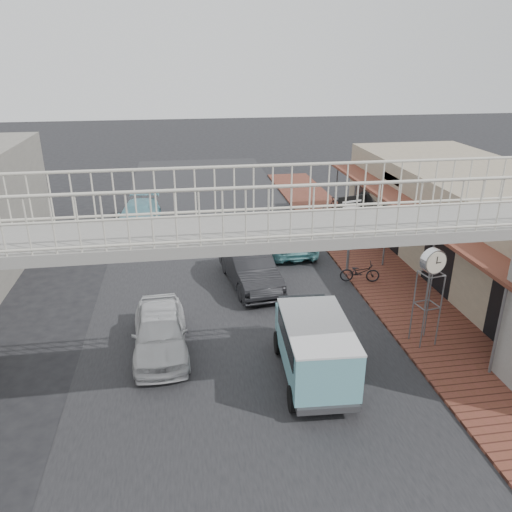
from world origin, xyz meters
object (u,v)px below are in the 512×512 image
object	(u,v)px
motorcycle_far	(337,206)
angkot_far	(138,216)
white_hatchback	(160,331)
angkot_van	(315,342)
street_clock	(433,266)
dark_sedan	(250,267)
motorcycle_near	(360,272)
angkot_curb	(286,237)
arrow_sign	(369,206)

from	to	relation	value
motorcycle_far	angkot_far	bearing A→B (deg)	91.00
white_hatchback	angkot_van	xyz separation A→B (m)	(4.32, -2.16, 0.52)
white_hatchback	motorcycle_far	distance (m)	15.78
motorcycle_far	street_clock	distance (m)	13.67
dark_sedan	street_clock	distance (m)	7.39
motorcycle_near	angkot_van	bearing A→B (deg)	161.07
angkot_curb	street_clock	bearing A→B (deg)	104.18
dark_sedan	angkot_van	distance (m)	6.58
street_clock	arrow_sign	xyz separation A→B (m)	(0.29, 6.04, 0.08)
white_hatchback	arrow_sign	distance (m)	10.17
white_hatchback	angkot_far	distance (m)	12.29
dark_sedan	angkot_curb	distance (m)	4.25
white_hatchback	street_clock	world-z (taller)	street_clock
angkot_van	angkot_curb	bearing A→B (deg)	85.47
dark_sedan	motorcycle_near	world-z (taller)	dark_sedan
white_hatchback	arrow_sign	bearing A→B (deg)	28.91
angkot_curb	angkot_van	bearing A→B (deg)	80.45
motorcycle_near	arrow_sign	size ratio (longest dim) A/B	0.47
motorcycle_far	dark_sedan	bearing A→B (deg)	142.27
motorcycle_far	street_clock	size ratio (longest dim) A/B	0.55
angkot_far	angkot_van	world-z (taller)	angkot_van
dark_sedan	motorcycle_near	size ratio (longest dim) A/B	2.89
dark_sedan	angkot_far	xyz separation A→B (m)	(-4.86, 7.86, -0.07)
angkot_far	motorcycle_far	world-z (taller)	angkot_far
white_hatchback	angkot_curb	bearing A→B (deg)	52.23
motorcycle_far	angkot_curb	bearing A→B (deg)	138.78
angkot_curb	angkot_far	size ratio (longest dim) A/B	0.94
angkot_curb	street_clock	size ratio (longest dim) A/B	1.39
dark_sedan	motorcycle_near	distance (m)	4.42
angkot_curb	motorcycle_near	bearing A→B (deg)	114.99
angkot_curb	angkot_van	xyz separation A→B (m)	(-1.38, -10.10, 0.61)
white_hatchback	angkot_van	distance (m)	4.85
angkot_far	motorcycle_near	world-z (taller)	angkot_far
angkot_far	angkot_van	distance (m)	15.48
angkot_curb	angkot_van	size ratio (longest dim) A/B	1.10
angkot_van	street_clock	xyz separation A→B (m)	(3.91, 1.24, 1.52)
dark_sedan	street_clock	world-z (taller)	street_clock
angkot_van	motorcycle_far	size ratio (longest dim) A/B	2.28
white_hatchback	dark_sedan	world-z (taller)	dark_sedan
motorcycle_near	motorcycle_far	bearing A→B (deg)	-0.01
arrow_sign	street_clock	bearing A→B (deg)	-106.42
dark_sedan	motorcycle_far	world-z (taller)	dark_sedan
dark_sedan	angkot_van	xyz separation A→B (m)	(0.88, -6.50, 0.47)
angkot_curb	dark_sedan	bearing A→B (deg)	56.06
angkot_van	arrow_sign	xyz separation A→B (m)	(4.20, 7.28, 1.59)
angkot_curb	angkot_van	distance (m)	10.21
dark_sedan	angkot_far	distance (m)	9.24
angkot_far	arrow_sign	bearing A→B (deg)	-28.17
arrow_sign	motorcycle_near	bearing A→B (deg)	-131.00
angkot_van	dark_sedan	bearing A→B (deg)	100.98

